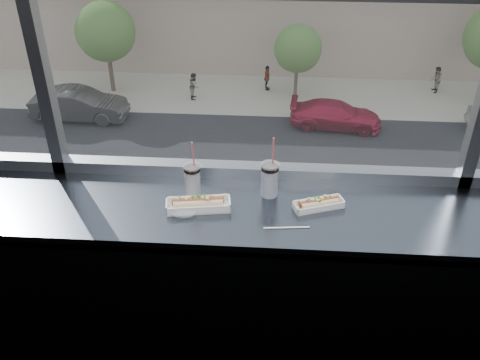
# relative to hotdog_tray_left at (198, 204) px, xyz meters

# --- Properties ---
(wall_back_lower) EXTENTS (6.00, 0.00, 6.00)m
(wall_back_lower) POSITION_rel_hotdog_tray_left_xyz_m (0.26, 0.30, -0.58)
(wall_back_lower) COLOR black
(wall_back_lower) RESTS_ON ground
(counter) EXTENTS (6.00, 0.55, 0.06)m
(counter) POSITION_rel_hotdog_tray_left_xyz_m (0.26, 0.02, -0.06)
(counter) COLOR #525A65
(counter) RESTS_ON ground
(counter_fascia) EXTENTS (6.00, 0.04, 1.04)m
(counter_fascia) POSITION_rel_hotdog_tray_left_xyz_m (0.26, -0.23, -0.58)
(counter_fascia) COLOR #525A65
(counter_fascia) RESTS_ON ground
(hotdog_tray_left) EXTENTS (0.30, 0.14, 0.07)m
(hotdog_tray_left) POSITION_rel_hotdog_tray_left_xyz_m (0.00, 0.00, 0.00)
(hotdog_tray_left) COLOR white
(hotdog_tray_left) RESTS_ON counter
(hotdog_tray_right) EXTENTS (0.24, 0.15, 0.06)m
(hotdog_tray_right) POSITION_rel_hotdog_tray_left_xyz_m (0.55, 0.05, -0.01)
(hotdog_tray_right) COLOR white
(hotdog_tray_right) RESTS_ON counter
(soda_cup_left) EXTENTS (0.08, 0.08, 0.29)m
(soda_cup_left) POSITION_rel_hotdog_tray_left_xyz_m (-0.04, 0.12, 0.06)
(soda_cup_left) COLOR white
(soda_cup_left) RESTS_ON counter
(soda_cup_right) EXTENTS (0.09, 0.09, 0.32)m
(soda_cup_right) POSITION_rel_hotdog_tray_left_xyz_m (0.32, 0.14, 0.06)
(soda_cup_right) COLOR white
(soda_cup_right) RESTS_ON counter
(loose_straw) EXTENTS (0.20, 0.03, 0.01)m
(loose_straw) POSITION_rel_hotdog_tray_left_xyz_m (0.40, -0.12, -0.03)
(loose_straw) COLOR white
(loose_straw) RESTS_ON counter
(wrapper) EXTENTS (0.11, 0.08, 0.03)m
(wrapper) POSITION_rel_hotdog_tray_left_xyz_m (-0.06, -0.04, -0.02)
(wrapper) COLOR silver
(wrapper) RESTS_ON counter
(plaza_ground) EXTENTS (120.00, 120.00, 0.00)m
(plaza_ground) POSITION_rel_hotdog_tray_left_xyz_m (0.26, 43.80, -12.13)
(plaza_ground) COLOR #A8A18E
(plaza_ground) RESTS_ON ground
(street_asphalt) EXTENTS (80.00, 10.00, 0.06)m
(street_asphalt) POSITION_rel_hotdog_tray_left_xyz_m (0.26, 20.30, -12.10)
(street_asphalt) COLOR black
(street_asphalt) RESTS_ON plaza_ground
(far_sidewalk) EXTENTS (80.00, 6.00, 0.04)m
(far_sidewalk) POSITION_rel_hotdog_tray_left_xyz_m (0.26, 28.30, -12.11)
(far_sidewalk) COLOR #A8A18E
(far_sidewalk) RESTS_ON plaza_ground
(car_near_b) EXTENTS (3.30, 6.67, 2.15)m
(car_near_b) POSITION_rel_hotdog_tray_left_xyz_m (-7.14, 16.30, -11.00)
(car_near_b) COLOR #272727
(car_near_b) RESTS_ON street_asphalt
(car_far_a) EXTENTS (2.94, 6.93, 2.30)m
(car_far_a) POSITION_rel_hotdog_tray_left_xyz_m (-10.39, 24.30, -10.92)
(car_far_a) COLOR #373535
(car_far_a) RESTS_ON street_asphalt
(car_near_c) EXTENTS (2.70, 5.77, 1.88)m
(car_near_c) POSITION_rel_hotdog_tray_left_xyz_m (0.46, 16.30, -11.13)
(car_near_c) COLOR maroon
(car_near_c) RESTS_ON street_asphalt
(car_near_d) EXTENTS (3.46, 6.97, 2.24)m
(car_near_d) POSITION_rel_hotdog_tray_left_xyz_m (5.97, 16.30, -10.95)
(car_near_d) COLOR #AEAEAE
(car_near_d) RESTS_ON street_asphalt
(car_far_b) EXTENTS (2.90, 5.88, 1.89)m
(car_far_b) POSITION_rel_hotdog_tray_left_xyz_m (3.67, 24.30, -11.12)
(car_far_b) COLOR #AD1031
(car_far_b) RESTS_ON street_asphalt
(pedestrian_d) EXTENTS (0.64, 0.86, 1.93)m
(pedestrian_d) POSITION_rel_hotdog_tray_left_xyz_m (10.16, 29.42, -11.12)
(pedestrian_d) COLOR #66605B
(pedestrian_d) RESTS_ON far_sidewalk
(pedestrian_b) EXTENTS (0.62, 0.83, 1.86)m
(pedestrian_b) POSITION_rel_hotdog_tray_left_xyz_m (-0.15, 29.07, -11.16)
(pedestrian_b) COLOR #66605B
(pedestrian_b) RESTS_ON far_sidewalk
(pedestrian_a) EXTENTS (0.63, 0.84, 1.90)m
(pedestrian_a) POSITION_rel_hotdog_tray_left_xyz_m (-4.45, 27.52, -11.14)
(pedestrian_a) COLOR #66605B
(pedestrian_a) RESTS_ON far_sidewalk
(tree_left) EXTENTS (3.53, 3.53, 5.52)m
(tree_left) POSITION_rel_hotdog_tray_left_xyz_m (-9.66, 28.30, -8.39)
(tree_left) COLOR #47382B
(tree_left) RESTS_ON far_sidewalk
(tree_center) EXTENTS (2.81, 2.81, 4.39)m
(tree_center) POSITION_rel_hotdog_tray_left_xyz_m (1.60, 28.30, -9.15)
(tree_center) COLOR #47382B
(tree_center) RESTS_ON far_sidewalk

